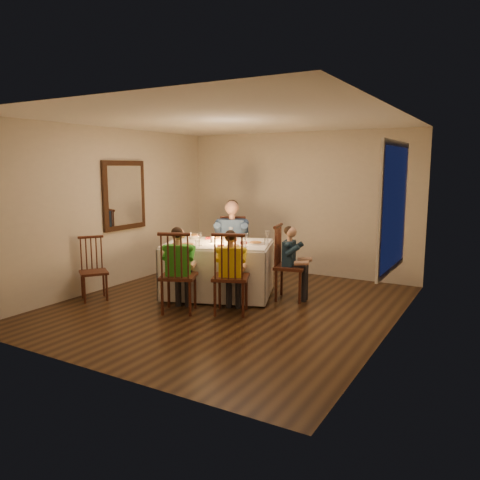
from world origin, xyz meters
The scene contains 26 objects.
ground centered at (0.00, 0.00, 0.00)m, with size 5.00×5.00×0.00m, color black.
wall_left centered at (-2.25, 0.00, 1.30)m, with size 0.02×5.00×2.60m, color #BDB4A2.
wall_right centered at (2.25, 0.00, 1.30)m, with size 0.02×5.00×2.60m, color #BDB4A2.
wall_back centered at (0.00, 2.50, 1.30)m, with size 4.50×0.02×2.60m, color #BDB4A2.
ceiling centered at (0.00, 0.00, 2.60)m, with size 5.00×5.00×0.00m, color white.
dining_table centered at (-0.41, 0.40, 0.59)m, with size 1.89×1.62×0.80m.
chair_adult centered at (-0.65, 1.18, 0.00)m, with size 0.46×0.44×1.13m, color #34140E, non-canonical shape.
chair_near_left centered at (-0.44, -0.57, 0.00)m, with size 0.46×0.44×1.13m, color #34140E, non-canonical shape.
chair_near_right centered at (0.21, -0.27, 0.00)m, with size 0.46×0.44×1.13m, color #34140E, non-canonical shape.
chair_end centered at (0.64, 0.75, 0.00)m, with size 0.46×0.44×1.13m, color #34140E, non-canonical shape.
chair_extra centered at (-1.90, -0.73, 0.00)m, with size 0.39×0.37×0.95m, color #34140E, non-canonical shape.
adult centered at (-0.65, 1.18, 0.00)m, with size 0.55×0.51×1.42m, color navy, non-canonical shape.
child_green centered at (-0.44, -0.57, 0.00)m, with size 0.42×0.38×1.18m, color green, non-canonical shape.
child_yellow centered at (0.21, -0.27, 0.00)m, with size 0.40×0.36×1.15m, color yellow, non-canonical shape.
child_teal centered at (0.64, 0.75, 0.00)m, with size 0.38×0.34×1.11m, color #182C3C, non-canonical shape.
setting_adult centered at (-0.56, 0.67, 0.84)m, with size 0.26×0.26×0.02m, color white.
setting_green centered at (-0.65, -0.07, 0.84)m, with size 0.26×0.26×0.02m, color white.
setting_yellow centered at (0.00, 0.15, 0.84)m, with size 0.26×0.26×0.02m, color white.
setting_teal centered at (0.14, 0.57, 0.84)m, with size 0.26×0.26×0.02m, color white.
candle_left centered at (-0.50, 0.37, 0.88)m, with size 0.06×0.06×0.10m, color silver.
candle_right centered at (-0.36, 0.42, 0.88)m, with size 0.06×0.06×0.10m, color silver.
squash centered at (-1.16, 0.48, 0.87)m, with size 0.09×0.09×0.09m, color yellow.
orange_fruit centered at (-0.21, 0.53, 0.87)m, with size 0.08×0.08×0.08m, color orange.
serving_bowl centered at (-0.95, 0.52, 0.86)m, with size 0.24×0.24×0.06m, color white.
wall_mirror centered at (-2.22, 0.30, 1.50)m, with size 0.06×0.95×1.15m.
window_blinds centered at (2.21, 0.10, 1.50)m, with size 0.07×1.34×1.54m.
Camera 1 is at (3.39, -5.53, 1.97)m, focal length 35.00 mm.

